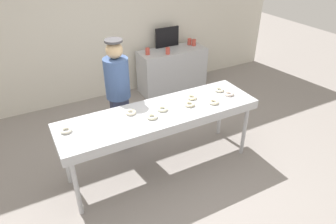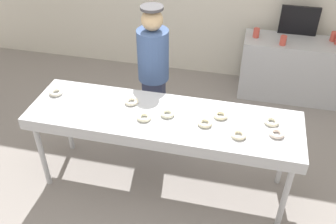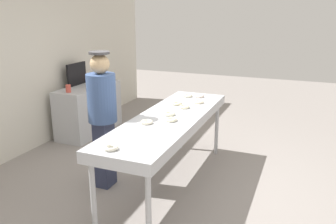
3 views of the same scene
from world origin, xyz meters
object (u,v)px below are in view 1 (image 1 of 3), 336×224
worker_baker (118,89)px  prep_counter (172,70)px  sugar_donut_2 (190,104)px  paper_cup_1 (148,51)px  paper_cup_0 (189,42)px  paper_cup_3 (168,51)px  fryer_conveyor (160,116)px  sugar_donut_5 (192,97)px  sugar_donut_0 (131,112)px  sugar_donut_6 (229,94)px  paper_cup_2 (194,42)px  sugar_donut_3 (219,90)px  sugar_donut_4 (152,117)px  sugar_donut_8 (163,109)px  menu_display (167,37)px  sugar_donut_7 (214,102)px  sugar_donut_1 (66,130)px

worker_baker → prep_counter: size_ratio=1.24×
sugar_donut_2 → paper_cup_1: size_ratio=1.10×
worker_baker → paper_cup_0: (2.11, 1.48, -0.05)m
prep_counter → paper_cup_3: 0.56m
fryer_conveyor → sugar_donut_2: bearing=-6.5°
sugar_donut_5 → sugar_donut_2: bearing=-129.9°
paper_cup_1 → sugar_donut_5: bearing=-97.1°
sugar_donut_0 → sugar_donut_6: bearing=-7.3°
sugar_donut_6 → paper_cup_2: (0.80, 2.20, -0.01)m
fryer_conveyor → sugar_donut_5: sugar_donut_5 is taller
sugar_donut_3 → sugar_donut_4: 1.20m
sugar_donut_6 → worker_baker: 1.59m
prep_counter → fryer_conveyor: bearing=-122.4°
sugar_donut_3 → sugar_donut_2: bearing=-164.9°
fryer_conveyor → sugar_donut_0: (-0.36, 0.13, 0.09)m
sugar_donut_0 → paper_cup_1: paper_cup_1 is taller
sugar_donut_3 → paper_cup_3: bearing=86.0°
sugar_donut_4 → worker_baker: worker_baker is taller
sugar_donut_8 → menu_display: 2.68m
paper_cup_3 → paper_cup_0: bearing=22.9°
sugar_donut_7 → menu_display: 2.57m
sugar_donut_6 → paper_cup_3: bearing=87.6°
prep_counter → paper_cup_2: (0.52, 0.02, 0.50)m
sugar_donut_8 → sugar_donut_6: bearing=-3.6°
sugar_donut_8 → paper_cup_3: 2.24m
sugar_donut_0 → prep_counter: sugar_donut_0 is taller
sugar_donut_1 → sugar_donut_8: size_ratio=1.00×
fryer_conveyor → prep_counter: bearing=57.6°
sugar_donut_5 → menu_display: bearing=70.4°
sugar_donut_3 → sugar_donut_5: 0.48m
prep_counter → paper_cup_1: paper_cup_1 is taller
sugar_donut_4 → sugar_donut_6: size_ratio=1.00×
paper_cup_2 → sugar_donut_1: bearing=-146.1°
sugar_donut_0 → sugar_donut_3: 1.38m
paper_cup_1 → sugar_donut_0: bearing=-120.2°
fryer_conveyor → paper_cup_0: 2.88m
sugar_donut_2 → paper_cup_3: paper_cup_3 is taller
worker_baker → paper_cup_1: 1.75m
sugar_donut_2 → paper_cup_0: 2.68m
sugar_donut_0 → paper_cup_2: 3.00m
sugar_donut_8 → worker_baker: 0.82m
sugar_donut_3 → sugar_donut_4: same height
sugar_donut_2 → paper_cup_2: size_ratio=1.10×
sugar_donut_8 → paper_cup_2: size_ratio=1.10×
sugar_donut_1 → sugar_donut_3: same height
sugar_donut_3 → sugar_donut_8: same height
sugar_donut_7 → menu_display: bearing=76.3°
prep_counter → sugar_donut_2: bearing=-113.1°
worker_baker → paper_cup_2: size_ratio=13.51×
sugar_donut_8 → paper_cup_0: 2.85m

